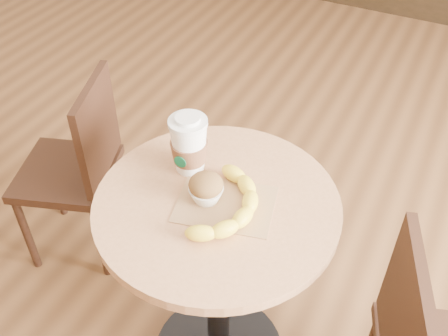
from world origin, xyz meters
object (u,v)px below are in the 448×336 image
coffee_cup (189,146)px  banana (230,206)px  cafe_table (218,263)px  chair_left (79,166)px  muffin (206,188)px

coffee_cup → banana: bearing=-31.8°
cafe_table → coffee_cup: bearing=146.6°
cafe_table → coffee_cup: size_ratio=4.45×
chair_left → banana: size_ratio=2.64×
chair_left → muffin: muffin is taller
cafe_table → muffin: 0.29m
chair_left → coffee_cup: size_ratio=4.60×
chair_left → coffee_cup: (0.56, -0.14, 0.40)m
coffee_cup → banana: size_ratio=0.57×
chair_left → coffee_cup: coffee_cup is taller
chair_left → coffee_cup: bearing=57.1°
coffee_cup → muffin: size_ratio=1.91×
muffin → banana: bearing=-9.0°
coffee_cup → muffin: bearing=-43.7°
cafe_table → banana: bearing=-23.2°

